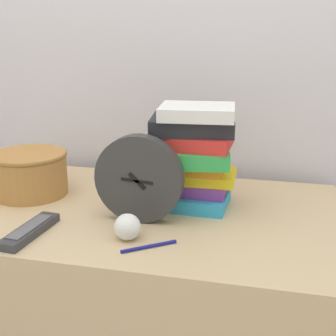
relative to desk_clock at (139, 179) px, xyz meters
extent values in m
cube|color=silver|center=(-0.05, 0.47, 0.34)|extent=(6.00, 0.04, 2.40)
cube|color=tan|center=(-0.05, 0.08, -0.48)|extent=(1.13, 0.65, 0.74)
cylinder|color=#333333|center=(0.00, 0.00, 0.00)|extent=(0.22, 0.04, 0.22)
cylinder|color=white|center=(0.00, -0.01, 0.00)|extent=(0.20, 0.01, 0.20)
cube|color=black|center=(0.00, -0.02, 0.00)|extent=(0.05, 0.01, 0.04)
cube|color=black|center=(0.00, -0.02, 0.00)|extent=(0.08, 0.01, 0.01)
cylinder|color=black|center=(0.00, -0.02, 0.00)|extent=(0.01, 0.00, 0.01)
cube|color=#2D9ED1|center=(0.11, 0.14, -0.09)|extent=(0.20, 0.16, 0.04)
cube|color=#7A3899|center=(0.11, 0.15, -0.06)|extent=(0.20, 0.13, 0.03)
cube|color=yellow|center=(0.12, 0.15, -0.03)|extent=(0.20, 0.13, 0.03)
cube|color=orange|center=(0.10, 0.16, 0.00)|extent=(0.19, 0.16, 0.03)
cube|color=green|center=(0.10, 0.13, 0.04)|extent=(0.23, 0.21, 0.04)
cube|color=red|center=(0.12, 0.13, 0.07)|extent=(0.18, 0.16, 0.04)
cube|color=#232328|center=(0.11, 0.14, 0.11)|extent=(0.24, 0.19, 0.04)
cube|color=white|center=(0.12, 0.12, 0.15)|extent=(0.20, 0.17, 0.03)
cylinder|color=#B27A3D|center=(-0.37, 0.12, -0.05)|extent=(0.22, 0.22, 0.13)
torus|color=olive|center=(-0.37, 0.12, 0.01)|extent=(0.22, 0.22, 0.01)
cube|color=#333338|center=(-0.23, -0.14, -0.10)|extent=(0.06, 0.20, 0.02)
cube|color=#59595E|center=(-0.23, -0.14, -0.09)|extent=(0.05, 0.15, 0.00)
sphere|color=white|center=(0.00, -0.11, -0.08)|extent=(0.06, 0.06, 0.06)
cylinder|color=navy|center=(0.06, -0.14, -0.11)|extent=(0.11, 0.09, 0.01)
camera|label=1|loc=(0.32, -1.05, 0.37)|focal=50.00mm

